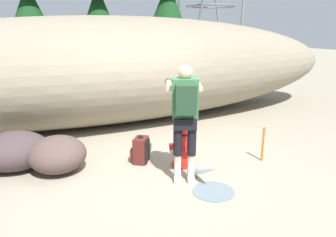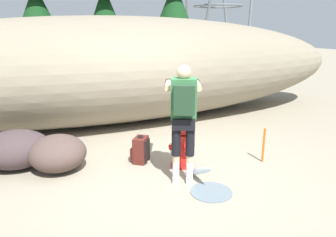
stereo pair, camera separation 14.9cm
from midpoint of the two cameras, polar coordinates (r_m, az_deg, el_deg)
The scene contains 12 objects.
ground_plane at distance 5.00m, azimuth 2.18°, elevation -10.40°, with size 56.00×56.00×0.04m, color gray.
dirt_embankment at distance 7.70m, azimuth -8.47°, elevation 8.66°, with size 12.77×3.20×2.48m, color gray.
fire_hydrant at distance 5.20m, azimuth 3.34°, elevation -5.31°, with size 0.43×0.39×0.70m.
hydrant_water_jet at distance 4.72m, azimuth 7.07°, elevation -10.49°, with size 0.58×1.10×0.50m.
utility_worker at distance 4.47m, azimuth 3.75°, elevation 1.58°, with size 0.76×1.04×1.72m.
spare_backpack at distance 5.39m, azimuth -4.19°, elevation -5.68°, with size 0.36×0.36×0.47m.
boulder_mid at distance 5.67m, azimuth -25.02°, elevation -5.05°, with size 1.08×0.89×0.63m, color #423537.
boulder_small at distance 5.33m, azimuth -18.51°, elevation -5.93°, with size 0.91×0.89×0.58m, color #503E39.
pine_tree_left at distance 13.91m, azimuth -22.41°, elevation 18.56°, with size 2.08×2.08×5.46m.
pine_tree_center at distance 13.31m, azimuth -11.06°, elevation 19.02°, with size 2.12×2.12×5.63m.
pine_tree_right at distance 14.88m, azimuth 1.43°, elevation 20.62°, with size 2.17×2.17×5.91m.
survey_stake at distance 5.61m, azimuth 17.60°, elevation -4.61°, with size 0.04×0.04×0.60m, color #E55914.
Camera 2 is at (-1.85, -4.08, 2.21)m, focal length 33.79 mm.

